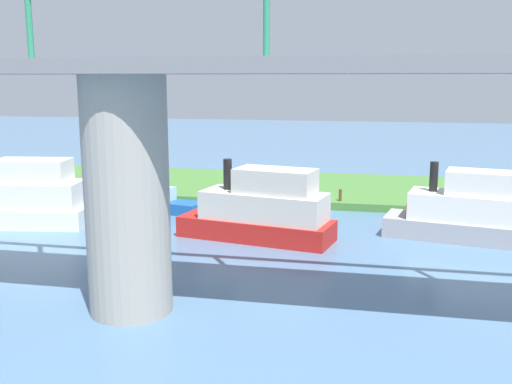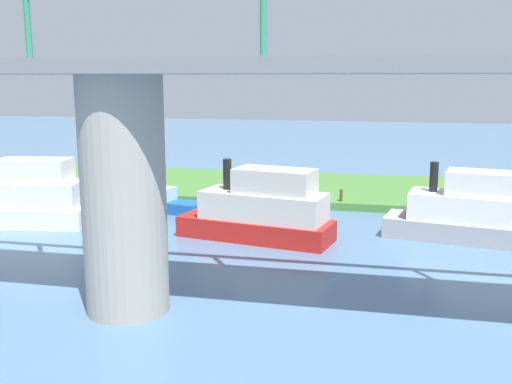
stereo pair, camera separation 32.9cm
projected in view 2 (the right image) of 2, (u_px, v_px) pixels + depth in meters
The scene contains 10 objects.
ground_plane at pixel (292, 209), 38.21m from camera, with size 160.00×160.00×0.00m, color #4C7093.
grassy_bank at pixel (305, 188), 43.91m from camera, with size 80.00×12.00×0.50m, color #427533.
bridge_pylon at pixel (124, 196), 20.76m from camera, with size 2.98×2.98×8.49m, color #9E998E.
bridge_span at pixel (118, 59), 19.87m from camera, with size 64.74×4.30×3.25m.
person_on_bank at pixel (233, 181), 41.64m from camera, with size 0.48×0.48×1.39m.
mooring_post at pixel (341, 195), 38.04m from camera, with size 0.20×0.20×0.78m, color brown.
motorboat_red at pixel (260, 211), 30.72m from camera, with size 8.51×4.26×4.16m.
riverboat_paddlewheel at pixel (167, 203), 37.36m from camera, with size 4.84×2.72×1.53m.
pontoon_yellow at pixel (22, 198), 33.78m from camera, with size 8.55×3.93×4.21m.
houseboat_blue at pixel (469, 212), 30.50m from camera, with size 8.26×4.15×4.03m.
Camera 2 is at (-5.67, 36.94, 8.36)m, focal length 41.24 mm.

